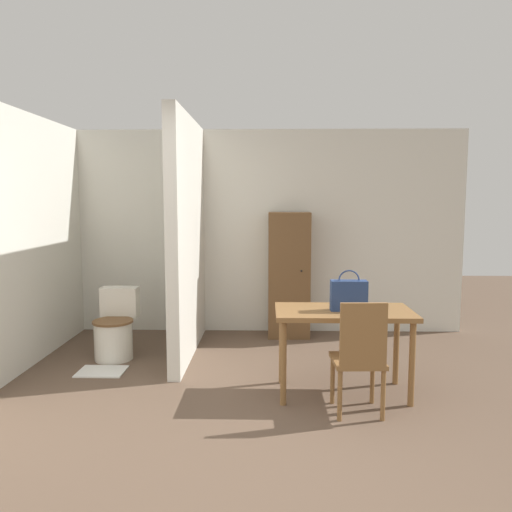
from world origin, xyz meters
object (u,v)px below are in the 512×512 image
object	(u,v)px
toilet	(115,329)
dining_table	(344,321)
wooden_chair	(360,355)
handbag	(349,295)
wooden_cabinet	(289,275)

from	to	relation	value
toilet	dining_table	bearing A→B (deg)	-23.00
wooden_chair	handbag	xyz separation A→B (m)	(-0.02, 0.41, 0.39)
wooden_chair	handbag	world-z (taller)	handbag
toilet	handbag	distance (m)	2.53
dining_table	toilet	distance (m)	2.45
dining_table	wooden_chair	world-z (taller)	wooden_chair
wooden_cabinet	handbag	bearing A→B (deg)	-77.30
dining_table	handbag	xyz separation A→B (m)	(0.03, -0.02, 0.22)
toilet	wooden_cabinet	xyz separation A→B (m)	(1.85, 0.89, 0.45)
dining_table	handbag	distance (m)	0.23
wooden_chair	dining_table	bearing A→B (deg)	95.60
dining_table	wooden_cabinet	bearing A→B (deg)	101.83
wooden_chair	wooden_cabinet	size ratio (longest dim) A/B	0.60
wooden_chair	wooden_cabinet	bearing A→B (deg)	98.85
dining_table	handbag	bearing A→B (deg)	-33.28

